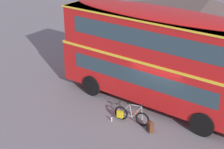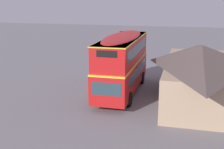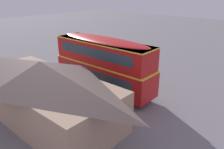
{
  "view_description": "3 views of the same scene",
  "coord_description": "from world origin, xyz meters",
  "px_view_note": "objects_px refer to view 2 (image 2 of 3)",
  "views": [
    {
      "loc": [
        6.47,
        -12.61,
        8.52
      ],
      "look_at": [
        -1.7,
        -1.62,
        2.13
      ],
      "focal_mm": 54.22,
      "sensor_mm": 36.0,
      "label": 1
    },
    {
      "loc": [
        22.26,
        5.62,
        7.63
      ],
      "look_at": [
        -0.77,
        -0.29,
        1.46
      ],
      "focal_mm": 47.8,
      "sensor_mm": 36.0,
      "label": 2
    },
    {
      "loc": [
        -13.32,
        13.97,
        8.59
      ],
      "look_at": [
        -1.03,
        -0.2,
        1.33
      ],
      "focal_mm": 35.21,
      "sensor_mm": 36.0,
      "label": 3
    }
  ],
  "objects_px": {
    "touring_bicycle": "(97,86)",
    "water_bottle_clear_plastic": "(94,86)",
    "double_decker_bus": "(122,61)",
    "backpack_on_ground": "(91,91)"
  },
  "relations": [
    {
      "from": "touring_bicycle",
      "to": "water_bottle_clear_plastic",
      "type": "xyz_separation_m",
      "value": [
        -0.74,
        -0.42,
        -0.26
      ]
    },
    {
      "from": "double_decker_bus",
      "to": "water_bottle_clear_plastic",
      "type": "bearing_deg",
      "value": -105.08
    },
    {
      "from": "touring_bicycle",
      "to": "backpack_on_ground",
      "type": "xyz_separation_m",
      "value": [
        1.11,
        -0.11,
        -0.1
      ]
    },
    {
      "from": "double_decker_bus",
      "to": "backpack_on_ground",
      "type": "height_order",
      "value": "double_decker_bus"
    },
    {
      "from": "double_decker_bus",
      "to": "backpack_on_ground",
      "type": "bearing_deg",
      "value": -63.63
    },
    {
      "from": "touring_bicycle",
      "to": "backpack_on_ground",
      "type": "relative_size",
      "value": 3.35
    },
    {
      "from": "double_decker_bus",
      "to": "backpack_on_ground",
      "type": "distance_m",
      "value": 3.5
    },
    {
      "from": "double_decker_bus",
      "to": "touring_bicycle",
      "type": "xyz_separation_m",
      "value": [
        0.03,
        -2.2,
        -2.27
      ]
    },
    {
      "from": "water_bottle_clear_plastic",
      "to": "touring_bicycle",
      "type": "bearing_deg",
      "value": 29.87
    },
    {
      "from": "double_decker_bus",
      "to": "water_bottle_clear_plastic",
      "type": "relative_size",
      "value": 40.32
    }
  ]
}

